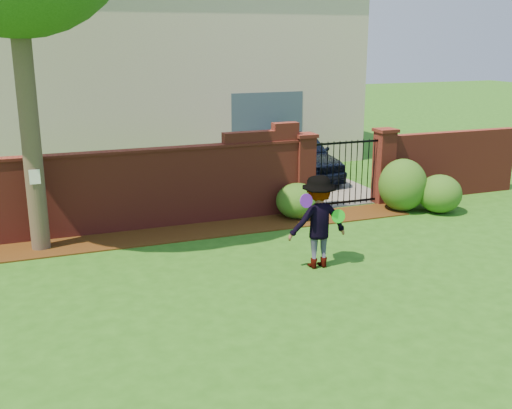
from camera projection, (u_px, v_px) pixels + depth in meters
name	position (u px, v px, depth m)	size (l,w,h in m)	color
ground	(276.00, 286.00, 10.22)	(80.00, 80.00, 0.01)	#235A16
mulch_bed	(174.00, 234.00, 12.89)	(11.10, 1.08, 0.03)	#371E0A
brick_wall	(116.00, 190.00, 12.87)	(8.70, 0.31, 2.16)	maroon
brick_wall_return	(449.00, 164.00, 15.89)	(4.00, 0.25, 1.70)	maroon
pillar_left	(304.00, 172.00, 14.40)	(0.50, 0.50, 1.88)	maroon
pillar_right	(384.00, 166.00, 15.16)	(0.50, 0.50, 1.88)	maroon
iron_gate	(345.00, 173.00, 14.81)	(1.78, 0.03, 1.60)	black
driveway	(280.00, 174.00, 18.63)	(3.20, 8.00, 0.01)	slate
house	(166.00, 65.00, 20.52)	(12.40, 6.40, 6.30)	beige
car	(301.00, 156.00, 17.84)	(1.63, 4.04, 1.38)	black
paper_notice	(35.00, 177.00, 11.46)	(0.20, 0.01, 0.28)	white
shrub_left	(298.00, 201.00, 13.98)	(1.00, 1.00, 0.82)	#1D5218
shrub_middle	(403.00, 185.00, 14.55)	(1.15, 1.15, 1.26)	#1D5218
shrub_right	(440.00, 194.00, 14.43)	(1.03, 1.03, 0.91)	#1D5218
man	(319.00, 222.00, 10.86)	(1.10, 0.63, 1.70)	gray
frisbee_purple	(306.00, 201.00, 10.48)	(0.25, 0.25, 0.02)	#611BAC
frisbee_green	(338.00, 216.00, 10.77)	(0.25, 0.25, 0.02)	#1AC81B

